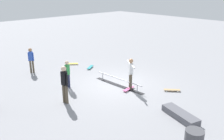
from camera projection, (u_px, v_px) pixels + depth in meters
ground_plane at (117, 85)px, 13.22m from camera, size 60.00×60.00×0.00m
grind_rail at (119, 82)px, 13.06m from camera, size 3.30×0.40×0.42m
skate_ledge at (180, 115)px, 9.85m from camera, size 1.80×0.98×0.27m
skater_main at (131, 72)px, 12.35m from camera, size 1.16×0.77×1.65m
skateboard_main at (129, 89)px, 12.54m from camera, size 0.35×0.82×0.09m
bystander_blue_shirt at (31, 59)px, 14.82m from camera, size 0.29×0.31×1.55m
bystander_black_shirt at (65, 83)px, 10.86m from camera, size 0.40×0.25×1.75m
bystander_green_shirt at (67, 73)px, 12.55m from camera, size 0.20×0.34×1.48m
loose_skateboard_yellow at (72, 64)px, 16.63m from camera, size 0.67×0.74×0.09m
loose_skateboard_teal at (90, 67)px, 15.92m from camera, size 0.61×0.78×0.09m
loose_skateboard_natural at (172, 90)px, 12.40m from camera, size 0.73×0.69×0.09m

